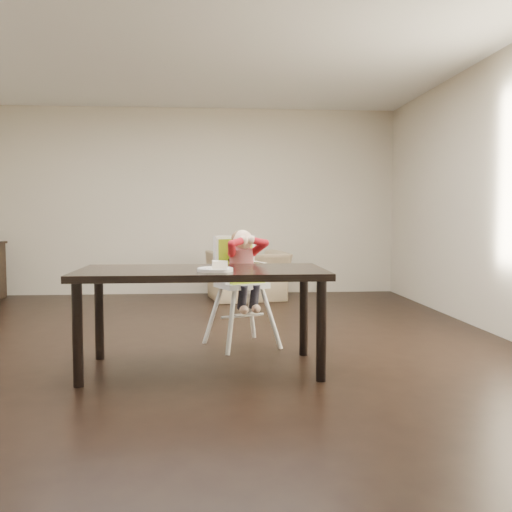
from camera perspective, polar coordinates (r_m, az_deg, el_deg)
The scene contains 6 objects.
ground at distance 5.03m, azimuth -7.69°, elevation -9.09°, with size 7.00×7.00×0.00m, color black.
room_walls at distance 4.96m, azimuth -7.90°, elevation 12.30°, with size 6.02×7.02×2.71m.
dining_table at distance 4.21m, azimuth -5.42°, elevation -2.37°, with size 1.80×0.90×0.75m.
high_chair at distance 4.98m, azimuth -1.57°, elevation -0.83°, with size 0.56×0.56×1.02m.
plate at distance 4.01m, azimuth -4.02°, elevation -1.18°, with size 0.27×0.27×0.07m.
armchair at distance 7.74m, azimuth -0.85°, elevation -1.16°, with size 1.01×0.65×0.88m, color tan.
Camera 1 is at (0.27, -4.89, 1.14)m, focal length 40.00 mm.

